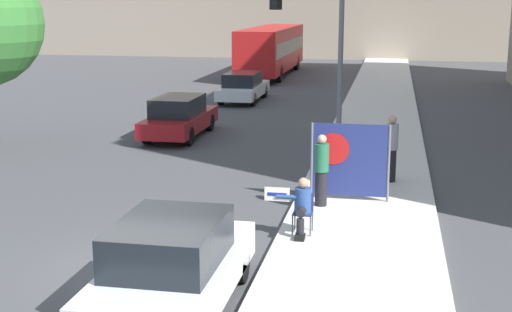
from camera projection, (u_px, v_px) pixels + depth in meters
ground_plane at (141, 273)px, 13.01m from camera, size 160.00×160.00×0.00m
sidewalk_curb at (376, 130)px, 26.66m from camera, size 3.33×90.00×0.14m
seated_protester at (301, 205)px, 14.59m from camera, size 0.99×0.77×1.17m
jogger_on_sidewalk at (321, 170)px, 16.54m from camera, size 0.34×0.34×1.69m
pedestrian_behind at (391, 148)px, 18.72m from camera, size 0.34×0.34×1.78m
protest_banner at (349, 160)px, 17.00m from camera, size 1.89×0.06×1.85m
traffic_light_pole at (315, 32)px, 22.58m from camera, size 2.53×2.29×5.52m
parked_car_curbside at (172, 266)px, 11.26m from camera, size 1.83×4.22×1.54m
car_on_road_nearest at (179, 117)px, 25.47m from camera, size 1.71×4.57×1.49m
car_on_road_midblock at (243, 87)px, 34.33m from camera, size 1.74×4.76×1.41m
city_bus_on_road at (272, 48)px, 45.65m from camera, size 2.51×12.17×3.05m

